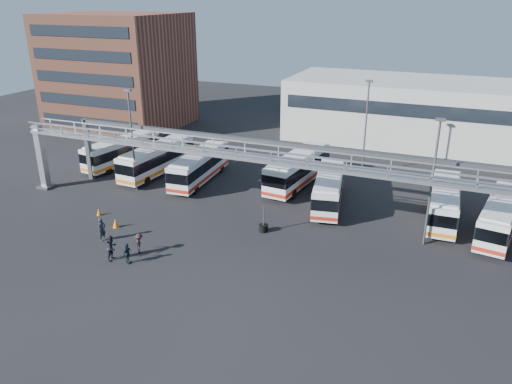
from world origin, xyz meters
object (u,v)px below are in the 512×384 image
at_px(bus_7, 444,201).
at_px(pedestrian_b, 112,248).
at_px(cone_left, 99,212).
at_px(pedestrian_a, 102,229).
at_px(pedestrian_c, 139,244).
at_px(bus_5, 329,188).
at_px(cone_right, 116,223).
at_px(bus_8, 501,216).
at_px(tire_stack, 263,227).
at_px(bus_1, 157,158).
at_px(bus_2, 199,166).
at_px(light_pole_back, 366,122).
at_px(bus_0, 122,150).
at_px(pedestrian_d, 127,254).
at_px(light_pole_left, 132,135).
at_px(bus_4, 298,168).
at_px(light_pole_mid, 433,177).

distance_m(bus_7, pedestrian_b, 28.05).
bearing_deg(cone_left, pedestrian_a, -47.35).
bearing_deg(pedestrian_c, bus_5, -66.49).
bearing_deg(pedestrian_c, cone_right, 25.97).
relative_size(bus_8, tire_stack, 4.72).
bearing_deg(pedestrian_a, tire_stack, -52.33).
relative_size(bus_1, bus_2, 1.03).
xyz_separation_m(light_pole_back, bus_0, (-26.19, -7.95, -3.99)).
distance_m(pedestrian_c, pedestrian_d, 1.60).
height_order(bus_2, cone_right, bus_2).
relative_size(light_pole_back, bus_1, 0.93).
xyz_separation_m(light_pole_back, pedestrian_a, (-15.94, -24.35, -4.76)).
bearing_deg(bus_5, bus_2, 166.04).
relative_size(bus_1, pedestrian_d, 6.78).
xyz_separation_m(light_pole_back, bus_7, (9.00, -9.51, -4.02)).
bearing_deg(light_pole_left, bus_1, 97.95).
relative_size(light_pole_left, pedestrian_b, 5.19).
bearing_deg(pedestrian_a, bus_7, -51.50).
xyz_separation_m(light_pole_left, bus_8, (33.46, 3.07, -4.01)).
bearing_deg(bus_7, bus_5, -178.16).
xyz_separation_m(bus_0, bus_2, (10.89, -1.37, 0.02)).
height_order(light_pole_left, pedestrian_d, light_pole_left).
bearing_deg(pedestrian_d, bus_2, 7.33).
relative_size(light_pole_back, bus_4, 0.90).
bearing_deg(light_pole_left, bus_8, 5.25).
bearing_deg(light_pole_mid, light_pole_back, 118.07).
bearing_deg(light_pole_mid, cone_right, -164.11).
bearing_deg(pedestrian_c, bus_4, -49.90).
bearing_deg(tire_stack, bus_5, 65.67).
relative_size(pedestrian_b, cone_left, 3.11).
xyz_separation_m(bus_0, tire_stack, (21.59, -9.87, -1.36)).
xyz_separation_m(pedestrian_c, tire_stack, (7.30, 7.20, -0.46)).
height_order(bus_7, bus_8, bus_8).
bearing_deg(light_pole_left, cone_right, -66.35).
height_order(bus_5, pedestrian_b, bus_5).
bearing_deg(tire_stack, light_pole_back, 75.52).
bearing_deg(bus_4, pedestrian_a, -114.46).
bearing_deg(bus_1, pedestrian_a, -69.19).
bearing_deg(cone_right, bus_8, 20.25).
distance_m(light_pole_back, pedestrian_b, 30.08).
height_order(bus_8, pedestrian_c, bus_8).
distance_m(light_pole_mid, cone_left, 28.55).
bearing_deg(bus_1, bus_4, 13.37).
relative_size(bus_5, cone_left, 16.42).
bearing_deg(bus_4, light_pole_back, 56.06).
height_order(bus_4, pedestrian_d, bus_4).
xyz_separation_m(bus_7, cone_right, (-25.51, -12.47, -1.31)).
bearing_deg(bus_4, tire_stack, -79.99).
relative_size(light_pole_left, bus_7, 1.00).
height_order(bus_5, tire_stack, bus_5).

